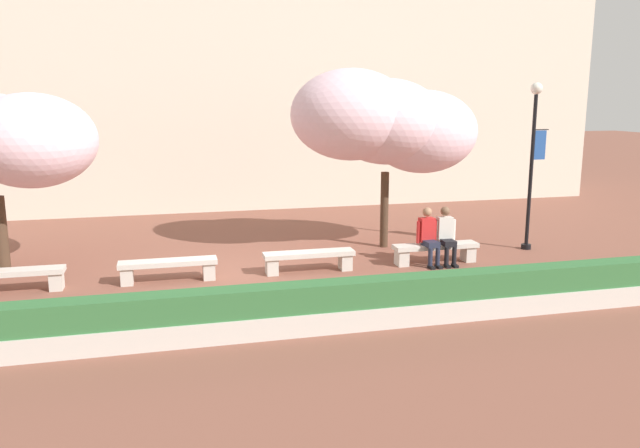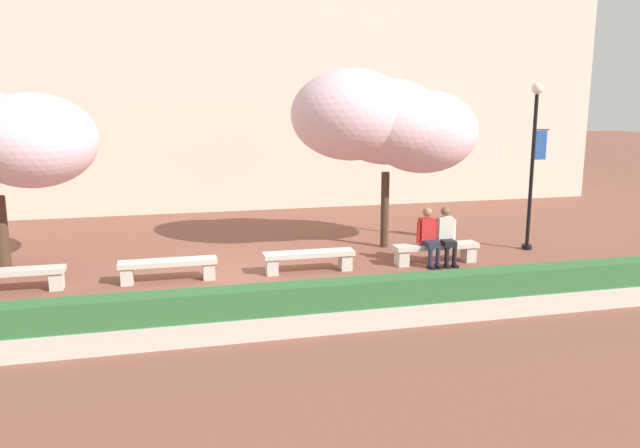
% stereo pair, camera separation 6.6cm
% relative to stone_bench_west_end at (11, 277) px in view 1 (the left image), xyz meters
% --- Properties ---
extents(ground_plane, '(100.00, 100.00, 0.00)m').
position_rel_stone_bench_west_end_xyz_m(ground_plane, '(4.42, 0.00, -0.31)').
color(ground_plane, brown).
extents(building_facade, '(28.00, 4.00, 8.45)m').
position_rel_stone_bench_west_end_xyz_m(building_facade, '(4.42, 9.83, 3.92)').
color(building_facade, beige).
rests_on(building_facade, ground).
extents(stone_bench_west_end, '(1.97, 0.43, 0.45)m').
position_rel_stone_bench_west_end_xyz_m(stone_bench_west_end, '(0.00, 0.00, 0.00)').
color(stone_bench_west_end, beige).
rests_on(stone_bench_west_end, ground).
extents(stone_bench_near_west, '(1.97, 0.43, 0.45)m').
position_rel_stone_bench_west_end_xyz_m(stone_bench_near_west, '(2.95, 0.00, 0.00)').
color(stone_bench_near_west, beige).
rests_on(stone_bench_near_west, ground).
extents(stone_bench_center, '(1.97, 0.43, 0.45)m').
position_rel_stone_bench_west_end_xyz_m(stone_bench_center, '(5.89, 0.00, 0.00)').
color(stone_bench_center, beige).
rests_on(stone_bench_center, ground).
extents(stone_bench_near_east, '(1.97, 0.43, 0.45)m').
position_rel_stone_bench_west_end_xyz_m(stone_bench_near_east, '(8.84, 0.00, 0.00)').
color(stone_bench_near_east, beige).
rests_on(stone_bench_near_east, ground).
extents(person_seated_left, '(0.51, 0.69, 1.29)m').
position_rel_stone_bench_west_end_xyz_m(person_seated_left, '(8.63, -0.05, 0.39)').
color(person_seated_left, black).
rests_on(person_seated_left, ground).
extents(person_seated_right, '(0.51, 0.70, 1.29)m').
position_rel_stone_bench_west_end_xyz_m(person_seated_right, '(9.06, -0.05, 0.39)').
color(person_seated_right, black).
rests_on(person_seated_right, ground).
extents(cherry_tree_main, '(4.67, 3.03, 4.38)m').
position_rel_stone_bench_west_end_xyz_m(cherry_tree_main, '(8.18, 1.74, 2.80)').
color(cherry_tree_main, '#473323').
rests_on(cherry_tree_main, ground).
extents(lamp_post_with_banner, '(0.54, 0.28, 4.05)m').
position_rel_stone_bench_west_end_xyz_m(lamp_post_with_banner, '(11.62, 0.70, 2.12)').
color(lamp_post_with_banner, black).
rests_on(lamp_post_with_banner, ground).
extents(planter_hedge_foreground, '(14.33, 0.50, 0.80)m').
position_rel_stone_bench_west_end_xyz_m(planter_hedge_foreground, '(4.42, -3.41, 0.08)').
color(planter_hedge_foreground, beige).
rests_on(planter_hedge_foreground, ground).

